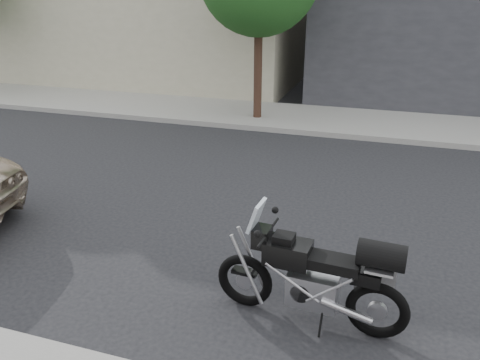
# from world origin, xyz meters

# --- Properties ---
(ground) EXTENTS (120.00, 120.00, 0.00)m
(ground) POSITION_xyz_m (0.00, 0.00, 0.00)
(ground) COLOR black
(ground) RESTS_ON ground
(far_sidewalk) EXTENTS (44.00, 3.00, 0.15)m
(far_sidewalk) POSITION_xyz_m (0.00, -6.50, 0.07)
(far_sidewalk) COLOR gray
(far_sidewalk) RESTS_ON ground
(motorcycle) EXTENTS (2.35, 0.76, 1.48)m
(motorcycle) POSITION_xyz_m (-1.19, 2.59, 0.64)
(motorcycle) COLOR black
(motorcycle) RESTS_ON ground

